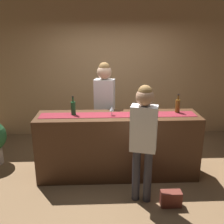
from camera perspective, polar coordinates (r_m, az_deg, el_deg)
ground_plane at (r=4.50m, az=1.24°, el=-13.40°), size 10.00×10.00×0.00m
back_wall at (r=5.82m, az=0.13°, el=9.00°), size 6.00×0.12×2.90m
bar_counter at (r=4.25m, az=1.29°, el=-7.35°), size 2.55×0.60×1.04m
counter_runner_cloth at (r=4.06m, az=1.34°, el=-0.62°), size 2.42×0.28×0.01m
wine_bottle_amber at (r=4.27m, az=14.14°, el=1.33°), size 0.07×0.07×0.30m
wine_bottle_green at (r=4.07m, az=-8.45°, el=0.88°), size 0.07×0.07×0.30m
wine_glass_near_customer at (r=4.00m, az=-0.03°, el=0.65°), size 0.07×0.07×0.14m
wine_glass_mid_counter at (r=4.09m, az=4.67°, el=0.97°), size 0.07×0.07×0.14m
bartender at (r=4.59m, az=-1.63°, el=2.50°), size 0.38×0.28×1.79m
customer_sipping at (r=3.45m, az=6.90°, el=-4.55°), size 0.38×0.29×1.66m
handbag at (r=3.83m, az=12.73°, el=-17.98°), size 0.28×0.14×0.22m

